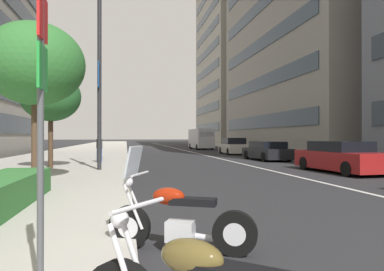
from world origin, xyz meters
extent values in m
cube|color=#B2ADA3|center=(30.00, 10.72, 0.07)|extent=(160.00, 8.33, 0.15)
cube|color=silver|center=(35.00, 0.00, 0.00)|extent=(110.00, 0.16, 0.01)
ellipsoid|color=brown|center=(0.53, 6.26, 0.79)|extent=(0.48, 0.51, 0.24)
cylinder|color=silver|center=(0.81, 6.71, 0.64)|extent=(0.24, 0.27, 0.64)
cylinder|color=silver|center=(0.92, 6.62, 0.64)|extent=(0.24, 0.27, 0.64)
cylinder|color=silver|center=(0.81, 6.60, 1.09)|extent=(0.48, 0.41, 0.04)
sphere|color=silver|center=(0.93, 6.74, 0.97)|extent=(0.14, 0.14, 0.14)
cylinder|color=black|center=(3.29, 6.64, 0.30)|extent=(0.36, 0.60, 0.61)
cylinder|color=silver|center=(3.29, 6.64, 0.30)|extent=(0.24, 0.33, 0.30)
cylinder|color=black|center=(2.68, 5.26, 0.30)|extent=(0.36, 0.60, 0.61)
cylinder|color=silver|center=(2.68, 5.26, 0.30)|extent=(0.24, 0.33, 0.30)
cube|color=silver|center=(2.99, 5.95, 0.29)|extent=(0.39, 0.45, 0.28)
cube|color=black|center=(2.91, 5.79, 0.70)|extent=(0.46, 0.67, 0.10)
ellipsoid|color=#991E0A|center=(3.06, 6.11, 0.76)|extent=(0.41, 0.52, 0.24)
cylinder|color=silver|center=(3.20, 6.60, 0.61)|extent=(0.17, 0.31, 0.64)
cylinder|color=silver|center=(3.33, 6.54, 0.61)|extent=(0.17, 0.31, 0.64)
cylinder|color=silver|center=(3.23, 6.49, 1.06)|extent=(0.56, 0.28, 0.04)
sphere|color=silver|center=(3.30, 6.66, 0.94)|extent=(0.14, 0.14, 0.14)
cube|color=#B2BCC6|center=(3.27, 6.59, 1.24)|extent=(0.45, 0.29, 0.44)
cylinder|color=silver|center=(3.00, 5.64, 0.18)|extent=(0.36, 0.66, 0.16)
cube|color=maroon|center=(12.11, -2.75, 0.54)|extent=(4.76, 2.08, 0.79)
cube|color=black|center=(12.18, -2.75, 1.16)|extent=(2.59, 1.84, 0.45)
cylinder|color=black|center=(13.62, -1.82, 0.31)|extent=(0.63, 0.25, 0.62)
cylinder|color=black|center=(13.70, -3.54, 0.31)|extent=(0.63, 0.25, 0.62)
cylinder|color=black|center=(10.53, -1.96, 0.31)|extent=(0.63, 0.25, 0.62)
cylinder|color=black|center=(10.61, -3.68, 0.31)|extent=(0.63, 0.25, 0.62)
cube|color=black|center=(20.31, -2.73, 0.48)|extent=(4.48, 2.01, 0.67)
cube|color=black|center=(20.17, -2.73, 1.04)|extent=(2.50, 1.79, 0.45)
cylinder|color=black|center=(21.74, -1.83, 0.31)|extent=(0.63, 0.24, 0.62)
cylinder|color=black|center=(21.80, -3.53, 0.31)|extent=(0.63, 0.24, 0.62)
cylinder|color=black|center=(18.82, -1.93, 0.31)|extent=(0.63, 0.24, 0.62)
cylinder|color=black|center=(18.88, -3.63, 0.31)|extent=(0.63, 0.24, 0.62)
cube|color=beige|center=(28.36, -2.95, 0.54)|extent=(4.27, 1.96, 0.79)
cube|color=black|center=(28.20, -2.94, 1.21)|extent=(2.16, 1.74, 0.55)
cylinder|color=black|center=(29.77, -2.17, 0.31)|extent=(0.63, 0.24, 0.62)
cylinder|color=black|center=(29.72, -3.82, 0.31)|extent=(0.63, 0.24, 0.62)
cylinder|color=black|center=(27.00, -2.07, 0.31)|extent=(0.63, 0.24, 0.62)
cylinder|color=black|center=(26.94, -3.72, 0.31)|extent=(0.63, 0.24, 0.62)
cube|color=silver|center=(41.05, -2.69, 1.39)|extent=(5.86, 2.19, 2.34)
cube|color=black|center=(38.17, -2.77, 1.90)|extent=(0.09, 1.71, 0.56)
cylinder|color=black|center=(43.00, -1.72, 0.36)|extent=(0.73, 0.28, 0.72)
cylinder|color=black|center=(43.05, -3.56, 0.36)|extent=(0.73, 0.28, 0.72)
cylinder|color=black|center=(39.05, -1.83, 0.36)|extent=(0.73, 0.28, 0.72)
cylinder|color=black|center=(39.10, -3.66, 0.36)|extent=(0.73, 0.28, 0.72)
cylinder|color=#47494C|center=(1.58, 7.45, 1.53)|extent=(0.06, 0.06, 2.77)
cube|color=red|center=(1.58, 7.43, 2.67)|extent=(0.32, 0.02, 0.40)
cube|color=#1E8C33|center=(1.58, 7.43, 2.22)|extent=(0.32, 0.02, 0.40)
cylinder|color=#232326|center=(13.81, 7.84, 4.41)|extent=(0.18, 0.18, 8.53)
cube|color=#194C99|center=(13.46, 7.84, 4.25)|extent=(0.56, 0.03, 1.10)
cube|color=#194C99|center=(14.16, 7.84, 4.25)|extent=(0.56, 0.03, 1.10)
cylinder|color=#473323|center=(9.52, 9.43, 1.43)|extent=(0.22, 0.22, 2.56)
ellipsoid|color=#2D6B2D|center=(9.52, 9.43, 3.82)|extent=(2.97, 2.97, 2.52)
cylinder|color=#473323|center=(14.99, 10.09, 1.29)|extent=(0.22, 0.22, 2.29)
ellipsoid|color=#265B28|center=(14.99, 10.09, 3.44)|extent=(2.68, 2.68, 2.28)
cube|color=#33478C|center=(18.38, 8.17, 0.54)|extent=(0.37, 0.32, 0.78)
cube|color=#2D2D33|center=(18.38, 8.17, 1.19)|extent=(0.45, 0.36, 0.53)
sphere|color=#8C6647|center=(18.38, 8.17, 1.56)|extent=(0.21, 0.21, 0.21)
cube|color=#384756|center=(35.73, -8.51, 3.33)|extent=(24.60, 0.08, 1.50)
cube|color=#384756|center=(35.73, -8.51, 7.80)|extent=(24.60, 0.08, 1.50)
cube|color=#384756|center=(35.73, -8.51, 12.27)|extent=(24.60, 0.08, 1.50)
cube|color=#384756|center=(35.73, -8.51, 16.74)|extent=(24.60, 0.08, 1.50)
cube|color=#B7B2A3|center=(62.68, -18.16, 20.97)|extent=(20.25, 19.22, 41.94)
cube|color=#384756|center=(62.68, -8.51, 3.36)|extent=(18.22, 0.08, 1.50)
cube|color=#384756|center=(62.68, -8.51, 6.96)|extent=(18.22, 0.08, 1.50)
cube|color=#384756|center=(62.68, -8.51, 10.57)|extent=(18.22, 0.08, 1.50)
cube|color=#384756|center=(62.68, -8.51, 14.17)|extent=(18.22, 0.08, 1.50)
cube|color=#384756|center=(62.68, -8.51, 17.78)|extent=(18.22, 0.08, 1.50)
cube|color=#384756|center=(62.68, -8.51, 21.39)|extent=(18.22, 0.08, 1.50)
cube|color=#384756|center=(62.68, -8.51, 24.99)|extent=(18.22, 0.08, 1.50)
camera|label=1|loc=(-1.72, 6.69, 1.59)|focal=32.18mm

